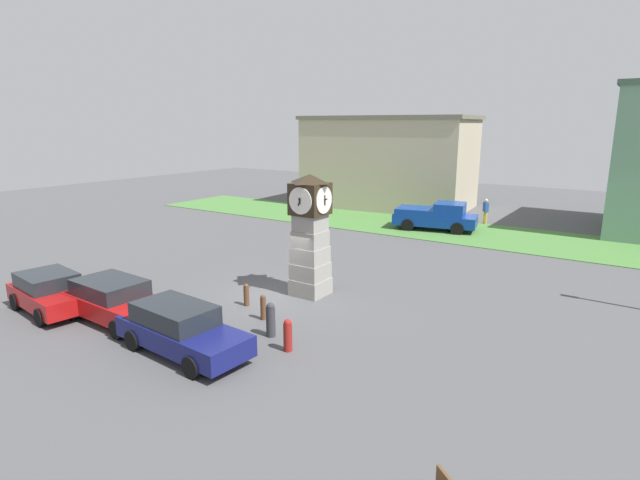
{
  "coord_description": "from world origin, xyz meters",
  "views": [
    {
      "loc": [
        12.06,
        -15.0,
        6.82
      ],
      "look_at": [
        0.34,
        2.36,
        1.93
      ],
      "focal_mm": 28.0,
      "sensor_mm": 36.0,
      "label": 1
    }
  ],
  "objects_px": {
    "car_navy_sedan": "(50,292)",
    "street_lamp_far_side": "(362,163)",
    "clock_tower": "(310,235)",
    "car_by_building": "(181,329)",
    "bollard_end_row": "(246,294)",
    "pickup_truck": "(436,216)",
    "bollard_far_row": "(263,307)",
    "bollard_near_tower": "(288,335)",
    "car_near_tower": "(115,300)",
    "bollard_mid_row": "(271,319)",
    "pedestrian_crossing_lot": "(486,210)"
  },
  "relations": [
    {
      "from": "car_navy_sedan",
      "to": "street_lamp_far_side",
      "type": "bearing_deg",
      "value": 93.53
    },
    {
      "from": "clock_tower",
      "to": "car_by_building",
      "type": "height_order",
      "value": "clock_tower"
    },
    {
      "from": "bollard_end_row",
      "to": "pickup_truck",
      "type": "relative_size",
      "value": 0.16
    },
    {
      "from": "bollard_end_row",
      "to": "bollard_far_row",
      "type": "bearing_deg",
      "value": -26.18
    },
    {
      "from": "bollard_near_tower",
      "to": "car_navy_sedan",
      "type": "distance_m",
      "value": 9.65
    },
    {
      "from": "car_near_tower",
      "to": "clock_tower",
      "type": "bearing_deg",
      "value": 56.05
    },
    {
      "from": "clock_tower",
      "to": "bollard_near_tower",
      "type": "bearing_deg",
      "value": -62.47
    },
    {
      "from": "bollard_near_tower",
      "to": "car_near_tower",
      "type": "height_order",
      "value": "car_near_tower"
    },
    {
      "from": "bollard_far_row",
      "to": "car_navy_sedan",
      "type": "relative_size",
      "value": 0.23
    },
    {
      "from": "bollard_mid_row",
      "to": "street_lamp_far_side",
      "type": "distance_m",
      "value": 25.82
    },
    {
      "from": "pedestrian_crossing_lot",
      "to": "street_lamp_far_side",
      "type": "bearing_deg",
      "value": 176.63
    },
    {
      "from": "car_by_building",
      "to": "bollard_far_row",
      "type": "bearing_deg",
      "value": 84.2
    },
    {
      "from": "bollard_far_row",
      "to": "car_by_building",
      "type": "height_order",
      "value": "car_by_building"
    },
    {
      "from": "pickup_truck",
      "to": "car_navy_sedan",
      "type": "bearing_deg",
      "value": -106.41
    },
    {
      "from": "street_lamp_far_side",
      "to": "pedestrian_crossing_lot",
      "type": "bearing_deg",
      "value": -3.37
    },
    {
      "from": "bollard_near_tower",
      "to": "car_navy_sedan",
      "type": "bearing_deg",
      "value": -166.6
    },
    {
      "from": "clock_tower",
      "to": "street_lamp_far_side",
      "type": "relative_size",
      "value": 0.76
    },
    {
      "from": "bollard_far_row",
      "to": "car_near_tower",
      "type": "bearing_deg",
      "value": -145.35
    },
    {
      "from": "pickup_truck",
      "to": "clock_tower",
      "type": "bearing_deg",
      "value": -88.12
    },
    {
      "from": "clock_tower",
      "to": "car_by_building",
      "type": "bearing_deg",
      "value": -91.55
    },
    {
      "from": "car_near_tower",
      "to": "car_by_building",
      "type": "height_order",
      "value": "car_by_building"
    },
    {
      "from": "pickup_truck",
      "to": "car_by_building",
      "type": "bearing_deg",
      "value": -89.17
    },
    {
      "from": "bollard_mid_row",
      "to": "pedestrian_crossing_lot",
      "type": "bearing_deg",
      "value": 89.27
    },
    {
      "from": "car_near_tower",
      "to": "pickup_truck",
      "type": "distance_m",
      "value": 21.43
    },
    {
      "from": "car_near_tower",
      "to": "bollard_far_row",
      "type": "bearing_deg",
      "value": 34.65
    },
    {
      "from": "bollard_near_tower",
      "to": "bollard_end_row",
      "type": "distance_m",
      "value": 4.35
    },
    {
      "from": "bollard_far_row",
      "to": "car_by_building",
      "type": "bearing_deg",
      "value": -95.8
    },
    {
      "from": "car_by_building",
      "to": "street_lamp_far_side",
      "type": "height_order",
      "value": "street_lamp_far_side"
    },
    {
      "from": "pedestrian_crossing_lot",
      "to": "street_lamp_far_side",
      "type": "height_order",
      "value": "street_lamp_far_side"
    },
    {
      "from": "bollard_near_tower",
      "to": "bollard_end_row",
      "type": "height_order",
      "value": "bollard_near_tower"
    },
    {
      "from": "bollard_mid_row",
      "to": "bollard_end_row",
      "type": "distance_m",
      "value": 3.1
    },
    {
      "from": "bollard_near_tower",
      "to": "pedestrian_crossing_lot",
      "type": "xyz_separation_m",
      "value": [
        -0.83,
        23.59,
        0.49
      ]
    },
    {
      "from": "clock_tower",
      "to": "car_navy_sedan",
      "type": "distance_m",
      "value": 9.96
    },
    {
      "from": "car_near_tower",
      "to": "street_lamp_far_side",
      "type": "relative_size",
      "value": 0.7
    },
    {
      "from": "clock_tower",
      "to": "street_lamp_far_side",
      "type": "bearing_deg",
      "value": 113.74
    },
    {
      "from": "car_navy_sedan",
      "to": "pickup_truck",
      "type": "relative_size",
      "value": 0.72
    },
    {
      "from": "car_near_tower",
      "to": "pedestrian_crossing_lot",
      "type": "height_order",
      "value": "pedestrian_crossing_lot"
    },
    {
      "from": "bollard_mid_row",
      "to": "pickup_truck",
      "type": "height_order",
      "value": "pickup_truck"
    },
    {
      "from": "car_navy_sedan",
      "to": "car_near_tower",
      "type": "relative_size",
      "value": 0.89
    },
    {
      "from": "car_navy_sedan",
      "to": "pickup_truck",
      "type": "height_order",
      "value": "pickup_truck"
    },
    {
      "from": "bollard_near_tower",
      "to": "car_navy_sedan",
      "type": "xyz_separation_m",
      "value": [
        -9.39,
        -2.24,
        0.21
      ]
    },
    {
      "from": "car_navy_sedan",
      "to": "street_lamp_far_side",
      "type": "distance_m",
      "value": 26.64
    },
    {
      "from": "clock_tower",
      "to": "bollard_near_tower",
      "type": "xyz_separation_m",
      "value": [
        2.44,
        -4.69,
        -1.97
      ]
    },
    {
      "from": "clock_tower",
      "to": "pickup_truck",
      "type": "xyz_separation_m",
      "value": [
        -0.49,
        14.97,
        -1.56
      ]
    },
    {
      "from": "car_navy_sedan",
      "to": "car_by_building",
      "type": "xyz_separation_m",
      "value": [
        6.76,
        0.34,
        0.03
      ]
    },
    {
      "from": "bollard_near_tower",
      "to": "bollard_mid_row",
      "type": "xyz_separation_m",
      "value": [
        -1.13,
        0.55,
        0.07
      ]
    },
    {
      "from": "bollard_far_row",
      "to": "pedestrian_crossing_lot",
      "type": "relative_size",
      "value": 0.53
    },
    {
      "from": "car_near_tower",
      "to": "car_navy_sedan",
      "type": "bearing_deg",
      "value": -164.39
    },
    {
      "from": "bollard_near_tower",
      "to": "pedestrian_crossing_lot",
      "type": "relative_size",
      "value": 0.59
    },
    {
      "from": "street_lamp_far_side",
      "to": "bollard_near_tower",
      "type": "bearing_deg",
      "value": -65.51
    }
  ]
}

